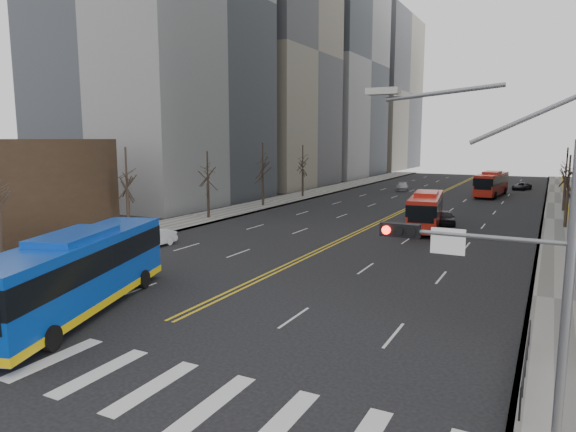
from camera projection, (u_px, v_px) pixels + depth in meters
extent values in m
plane|color=black|center=(76.00, 365.00, 18.31)|extent=(220.00, 220.00, 0.00)
cube|color=slate|center=(275.00, 202.00, 65.32)|extent=(5.00, 130.00, 0.15)
cube|color=silver|center=(12.00, 347.00, 19.91)|extent=(0.70, 4.00, 0.01)
cube|color=silver|center=(54.00, 359.00, 18.84)|extent=(0.70, 4.00, 0.01)
cube|color=silver|center=(100.00, 372.00, 17.77)|extent=(0.70, 4.00, 0.01)
cube|color=silver|center=(153.00, 387.00, 16.70)|extent=(0.70, 4.00, 0.01)
cube|color=silver|center=(212.00, 404.00, 15.63)|extent=(0.70, 4.00, 0.01)
cube|color=silver|center=(280.00, 424.00, 14.56)|extent=(0.70, 4.00, 0.01)
cube|color=gold|center=(422.00, 201.00, 66.74)|extent=(0.15, 100.00, 0.01)
cube|color=gold|center=(425.00, 201.00, 66.56)|extent=(0.15, 100.00, 0.01)
cube|color=gray|center=(259.00, 56.00, 87.08)|extent=(22.00, 22.00, 44.00)
cube|color=gray|center=(327.00, 64.00, 110.06)|extent=(20.00, 26.00, 48.00)
cube|color=gray|center=(377.00, 94.00, 138.33)|extent=(18.00, 30.00, 40.00)
cylinder|color=slate|center=(567.00, 304.00, 12.58)|extent=(0.24, 0.24, 8.00)
cylinder|color=slate|center=(474.00, 236.00, 13.38)|extent=(4.50, 0.12, 0.12)
cube|color=black|center=(400.00, 230.00, 14.26)|extent=(1.10, 0.28, 0.38)
cylinder|color=#FF190C|center=(386.00, 230.00, 14.28)|extent=(0.24, 0.08, 0.24)
cylinder|color=black|center=(399.00, 231.00, 14.12)|extent=(0.24, 0.08, 0.24)
cylinder|color=black|center=(411.00, 232.00, 13.96)|extent=(0.24, 0.08, 0.24)
cube|color=white|center=(448.00, 241.00, 13.70)|extent=(0.90, 0.06, 0.70)
cube|color=#999993|center=(383.00, 91.00, 13.97)|extent=(0.90, 0.35, 0.18)
cube|color=black|center=(527.00, 349.00, 16.93)|extent=(0.04, 6.00, 0.04)
cylinder|color=black|center=(520.00, 404.00, 14.37)|extent=(0.06, 0.06, 1.00)
cylinder|color=black|center=(523.00, 382.00, 15.69)|extent=(0.06, 0.06, 1.00)
cylinder|color=black|center=(526.00, 363.00, 17.01)|extent=(0.06, 0.06, 1.00)
cylinder|color=black|center=(528.00, 347.00, 18.32)|extent=(0.06, 0.06, 1.00)
cylinder|color=black|center=(529.00, 333.00, 19.64)|extent=(0.06, 0.06, 1.00)
cylinder|color=black|center=(1.00, 237.00, 32.31)|extent=(0.28, 0.28, 3.75)
cylinder|color=black|center=(128.00, 214.00, 41.96)|extent=(0.28, 0.28, 3.90)
cylinder|color=black|center=(208.00, 201.00, 51.66)|extent=(0.28, 0.28, 3.60)
cylinder|color=black|center=(263.00, 190.00, 61.29)|extent=(0.28, 0.28, 4.00)
cylinder|color=black|center=(303.00, 183.00, 70.98)|extent=(0.28, 0.28, 3.80)
cylinder|color=black|center=(566.00, 209.00, 45.96)|extent=(0.28, 0.28, 3.50)
cylinder|color=black|center=(564.00, 195.00, 56.48)|extent=(0.28, 0.28, 3.75)
cube|color=#0B3AA6|center=(76.00, 273.00, 23.58)|extent=(6.87, 13.28, 3.15)
cube|color=black|center=(76.00, 260.00, 23.49)|extent=(6.93, 13.32, 1.12)
cube|color=#0B3AA6|center=(74.00, 237.00, 23.33)|extent=(3.57, 5.05, 0.40)
cube|color=#DDB60B|center=(78.00, 301.00, 23.78)|extent=(6.93, 13.32, 0.35)
cylinder|color=black|center=(52.00, 338.00, 19.49)|extent=(0.61, 1.04, 1.00)
cylinder|color=black|center=(97.00, 277.00, 28.09)|extent=(0.61, 1.04, 1.00)
cylinder|color=black|center=(144.00, 279.00, 27.70)|extent=(0.61, 1.04, 1.00)
cube|color=red|center=(426.00, 210.00, 45.92)|extent=(3.83, 10.74, 2.71)
cube|color=black|center=(426.00, 204.00, 45.84)|extent=(3.89, 10.77, 0.98)
cube|color=red|center=(427.00, 194.00, 45.71)|extent=(2.40, 3.91, 0.40)
cylinder|color=black|center=(408.00, 229.00, 43.35)|extent=(0.44, 1.03, 1.00)
cylinder|color=black|center=(437.00, 230.00, 42.57)|extent=(0.44, 1.03, 1.00)
cylinder|color=black|center=(415.00, 217.00, 49.63)|extent=(0.44, 1.03, 1.00)
cylinder|color=black|center=(441.00, 218.00, 48.85)|extent=(0.44, 1.03, 1.00)
cube|color=red|center=(491.00, 184.00, 72.05)|extent=(3.53, 11.18, 2.85)
cube|color=black|center=(492.00, 180.00, 71.97)|extent=(3.59, 11.20, 1.02)
cube|color=red|center=(492.00, 173.00, 71.82)|extent=(2.35, 4.02, 0.40)
cylinder|color=black|center=(476.00, 194.00, 69.98)|extent=(0.39, 1.02, 1.00)
cylinder|color=black|center=(495.00, 196.00, 68.65)|extent=(0.39, 1.02, 1.00)
cylinder|color=black|center=(487.00, 190.00, 75.83)|extent=(0.39, 1.02, 1.00)
cylinder|color=black|center=(505.00, 191.00, 74.50)|extent=(0.39, 1.02, 1.00)
imported|color=white|center=(152.00, 238.00, 38.23)|extent=(1.60, 4.17, 1.35)
imported|color=black|center=(446.00, 217.00, 48.56)|extent=(2.53, 4.04, 1.28)
imported|color=#A1A1A7|center=(402.00, 187.00, 80.02)|extent=(2.59, 4.56, 1.25)
imported|color=black|center=(522.00, 186.00, 81.23)|extent=(3.09, 4.51, 1.15)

